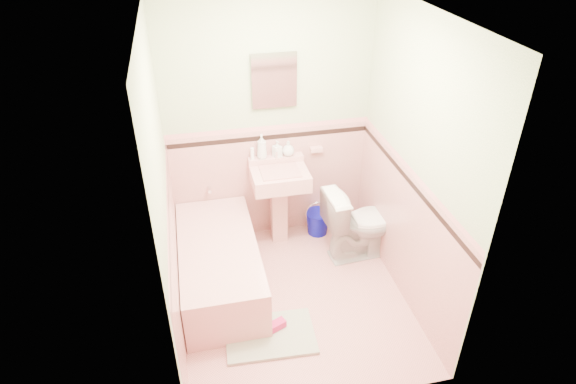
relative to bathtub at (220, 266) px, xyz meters
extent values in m
plane|color=#DC9390|center=(0.63, -0.33, -0.23)|extent=(2.20, 2.20, 0.00)
plane|color=white|center=(0.63, -0.33, 2.27)|extent=(2.20, 2.20, 0.00)
plane|color=#F4E4C7|center=(0.63, 0.77, 1.02)|extent=(2.50, 0.00, 2.50)
plane|color=#F4E4C7|center=(0.63, -1.43, 1.02)|extent=(2.50, 0.00, 2.50)
plane|color=#F4E4C7|center=(-0.37, -0.33, 1.02)|extent=(0.00, 2.50, 2.50)
plane|color=#F4E4C7|center=(1.63, -0.33, 1.02)|extent=(0.00, 2.50, 2.50)
plane|color=pink|center=(0.63, 0.76, 0.38)|extent=(2.00, 0.00, 2.00)
plane|color=pink|center=(0.63, -1.42, 0.38)|extent=(2.00, 0.00, 2.00)
plane|color=pink|center=(-0.36, -0.33, 0.38)|extent=(0.00, 2.20, 2.20)
plane|color=pink|center=(1.62, -0.33, 0.38)|extent=(0.00, 2.20, 2.20)
plane|color=black|center=(0.63, 0.75, 0.90)|extent=(2.00, 0.00, 2.00)
plane|color=black|center=(0.63, -1.41, 0.90)|extent=(2.00, 0.00, 2.00)
plane|color=black|center=(-0.35, -0.33, 0.89)|extent=(0.00, 2.20, 2.20)
plane|color=black|center=(1.61, -0.33, 0.89)|extent=(0.00, 2.20, 2.20)
plane|color=#DC8688|center=(0.63, 0.75, 0.99)|extent=(2.00, 0.00, 2.00)
plane|color=#DC8688|center=(0.63, -1.41, 0.99)|extent=(2.00, 0.00, 2.00)
plane|color=#DC8688|center=(-0.35, -0.33, 1.00)|extent=(0.00, 2.20, 2.20)
plane|color=#DC8688|center=(1.61, -0.33, 1.00)|extent=(0.00, 2.20, 2.20)
cube|color=#D79794|center=(0.00, 0.00, 0.00)|extent=(0.70, 1.50, 0.45)
cylinder|color=silver|center=(0.00, 0.72, 0.41)|extent=(0.04, 0.12, 0.04)
cylinder|color=silver|center=(0.68, 0.67, 0.72)|extent=(0.02, 0.02, 0.10)
cube|color=white|center=(0.68, 0.74, 1.47)|extent=(0.36, 0.04, 0.45)
cube|color=#D79794|center=(1.10, 0.73, 0.72)|extent=(0.13, 0.07, 0.04)
imported|color=#B2B2B2|center=(0.54, 0.71, 0.83)|extent=(0.12, 0.12, 0.25)
imported|color=#B2B2B2|center=(0.69, 0.71, 0.78)|extent=(0.10, 0.10, 0.17)
imported|color=#B2B2B2|center=(0.81, 0.71, 0.78)|extent=(0.15, 0.15, 0.15)
cylinder|color=white|center=(0.45, 0.71, 0.76)|extent=(0.05, 0.05, 0.12)
imported|color=white|center=(1.43, 0.17, 0.16)|extent=(0.78, 0.48, 0.77)
cube|color=gray|center=(0.34, -0.72, -0.21)|extent=(0.77, 0.53, 0.03)
cube|color=#BF1E59|center=(0.40, -0.67, -0.16)|extent=(0.18, 0.13, 0.07)
camera|label=1|loc=(-0.13, -3.53, 3.00)|focal=30.68mm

